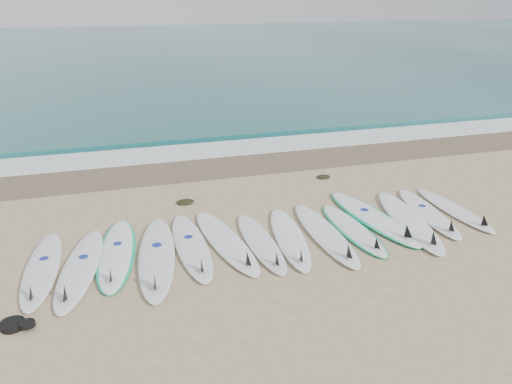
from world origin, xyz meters
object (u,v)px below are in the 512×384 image
object	(u,v)px
surfboard_0	(41,270)
leash_coil	(16,325)
surfboard_7	(290,238)
surfboard_13	(456,210)

from	to	relation	value
surfboard_0	leash_coil	world-z (taller)	surfboard_0
surfboard_0	leash_coil	distance (m)	1.40
surfboard_7	surfboard_13	distance (m)	3.63
leash_coil	surfboard_0	bearing A→B (deg)	82.55
surfboard_7	leash_coil	size ratio (longest dim) A/B	5.55
surfboard_7	leash_coil	distance (m)	4.52
surfboard_13	leash_coil	size ratio (longest dim) A/B	5.07
surfboard_7	surfboard_13	xyz separation A→B (m)	(3.62, 0.22, -0.00)
surfboard_0	surfboard_13	distance (m)	7.76
surfboard_13	leash_coil	world-z (taller)	surfboard_13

